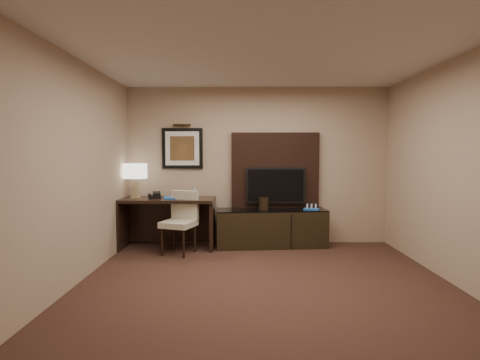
{
  "coord_description": "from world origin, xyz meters",
  "views": [
    {
      "loc": [
        -0.29,
        -4.0,
        1.56
      ],
      "look_at": [
        -0.3,
        1.8,
        1.15
      ],
      "focal_mm": 28.0,
      "sensor_mm": 36.0,
      "label": 1
    }
  ],
  "objects_px": {
    "desk_chair": "(179,223)",
    "minibar_tray": "(312,207)",
    "desk": "(168,223)",
    "desk_phone": "(155,195)",
    "tv": "(275,185)",
    "table_lamp": "(135,179)",
    "credenza": "(271,228)",
    "water_bottle": "(194,193)",
    "ice_bucket": "(264,203)"
  },
  "relations": [
    {
      "from": "desk",
      "to": "water_bottle",
      "type": "relative_size",
      "value": 9.09
    },
    {
      "from": "water_bottle",
      "to": "ice_bucket",
      "type": "bearing_deg",
      "value": 3.39
    },
    {
      "from": "table_lamp",
      "to": "water_bottle",
      "type": "height_order",
      "value": "table_lamp"
    },
    {
      "from": "table_lamp",
      "to": "desk_phone",
      "type": "relative_size",
      "value": 3.12
    },
    {
      "from": "desk_phone",
      "to": "ice_bucket",
      "type": "height_order",
      "value": "desk_phone"
    },
    {
      "from": "tv",
      "to": "table_lamp",
      "type": "height_order",
      "value": "table_lamp"
    },
    {
      "from": "credenza",
      "to": "minibar_tray",
      "type": "distance_m",
      "value": 0.76
    },
    {
      "from": "tv",
      "to": "desk_phone",
      "type": "bearing_deg",
      "value": -172.79
    },
    {
      "from": "tv",
      "to": "water_bottle",
      "type": "relative_size",
      "value": 5.88
    },
    {
      "from": "desk_chair",
      "to": "ice_bucket",
      "type": "xyz_separation_m",
      "value": [
        1.35,
        0.49,
        0.25
      ]
    },
    {
      "from": "desk",
      "to": "desk_chair",
      "type": "xyz_separation_m",
      "value": [
        0.24,
        -0.38,
        0.07
      ]
    },
    {
      "from": "ice_bucket",
      "to": "minibar_tray",
      "type": "height_order",
      "value": "ice_bucket"
    },
    {
      "from": "desk_chair",
      "to": "ice_bucket",
      "type": "height_order",
      "value": "desk_chair"
    },
    {
      "from": "desk",
      "to": "desk_chair",
      "type": "distance_m",
      "value": 0.45
    },
    {
      "from": "table_lamp",
      "to": "water_bottle",
      "type": "xyz_separation_m",
      "value": [
        0.98,
        -0.02,
        -0.22
      ]
    },
    {
      "from": "credenza",
      "to": "table_lamp",
      "type": "height_order",
      "value": "table_lamp"
    },
    {
      "from": "tv",
      "to": "minibar_tray",
      "type": "bearing_deg",
      "value": -17.99
    },
    {
      "from": "table_lamp",
      "to": "ice_bucket",
      "type": "bearing_deg",
      "value": 1.3
    },
    {
      "from": "desk_chair",
      "to": "desk_phone",
      "type": "height_order",
      "value": "desk_chair"
    },
    {
      "from": "desk",
      "to": "ice_bucket",
      "type": "relative_size",
      "value": 7.78
    },
    {
      "from": "tv",
      "to": "table_lamp",
      "type": "distance_m",
      "value": 2.35
    },
    {
      "from": "credenza",
      "to": "desk_chair",
      "type": "distance_m",
      "value": 1.56
    },
    {
      "from": "table_lamp",
      "to": "water_bottle",
      "type": "distance_m",
      "value": 1.0
    },
    {
      "from": "tv",
      "to": "water_bottle",
      "type": "distance_m",
      "value": 1.38
    },
    {
      "from": "desk_phone",
      "to": "desk_chair",
      "type": "bearing_deg",
      "value": -55.65
    },
    {
      "from": "minibar_tray",
      "to": "credenza",
      "type": "bearing_deg",
      "value": 175.7
    },
    {
      "from": "desk_phone",
      "to": "water_bottle",
      "type": "xyz_separation_m",
      "value": [
        0.64,
        0.06,
        0.04
      ]
    },
    {
      "from": "desk_phone",
      "to": "water_bottle",
      "type": "relative_size",
      "value": 1.16
    },
    {
      "from": "tv",
      "to": "table_lamp",
      "type": "xyz_separation_m",
      "value": [
        -2.34,
        -0.17,
        0.12
      ]
    },
    {
      "from": "water_bottle",
      "to": "credenza",
      "type": "bearing_deg",
      "value": 2.21
    },
    {
      "from": "minibar_tray",
      "to": "table_lamp",
      "type": "bearing_deg",
      "value": 179.6
    },
    {
      "from": "table_lamp",
      "to": "tv",
      "type": "bearing_deg",
      "value": 4.14
    },
    {
      "from": "table_lamp",
      "to": "desk_phone",
      "type": "xyz_separation_m",
      "value": [
        0.33,
        -0.08,
        -0.26
      ]
    },
    {
      "from": "desk_chair",
      "to": "table_lamp",
      "type": "relative_size",
      "value": 1.57
    },
    {
      "from": "desk_chair",
      "to": "minibar_tray",
      "type": "distance_m",
      "value": 2.19
    },
    {
      "from": "desk_chair",
      "to": "table_lamp",
      "type": "distance_m",
      "value": 1.11
    },
    {
      "from": "water_bottle",
      "to": "minibar_tray",
      "type": "relative_size",
      "value": 0.68
    },
    {
      "from": "desk_chair",
      "to": "minibar_tray",
      "type": "xyz_separation_m",
      "value": [
        2.14,
        0.43,
        0.19
      ]
    },
    {
      "from": "desk_chair",
      "to": "minibar_tray",
      "type": "height_order",
      "value": "desk_chair"
    },
    {
      "from": "desk",
      "to": "desk_phone",
      "type": "distance_m",
      "value": 0.51
    },
    {
      "from": "water_bottle",
      "to": "minibar_tray",
      "type": "xyz_separation_m",
      "value": [
        1.95,
        -0.0,
        -0.24
      ]
    },
    {
      "from": "water_bottle",
      "to": "table_lamp",
      "type": "bearing_deg",
      "value": 178.82
    },
    {
      "from": "tv",
      "to": "minibar_tray",
      "type": "distance_m",
      "value": 0.7
    },
    {
      "from": "credenza",
      "to": "minibar_tray",
      "type": "relative_size",
      "value": 7.3
    },
    {
      "from": "tv",
      "to": "desk_chair",
      "type": "xyz_separation_m",
      "value": [
        -1.56,
        -0.62,
        -0.54
      ]
    },
    {
      "from": "minibar_tray",
      "to": "tv",
      "type": "bearing_deg",
      "value": 162.01
    },
    {
      "from": "desk_chair",
      "to": "table_lamp",
      "type": "bearing_deg",
      "value": 170.3
    },
    {
      "from": "desk",
      "to": "minibar_tray",
      "type": "xyz_separation_m",
      "value": [
        2.38,
        0.05,
        0.26
      ]
    },
    {
      "from": "desk_chair",
      "to": "desk_phone",
      "type": "bearing_deg",
      "value": 161.2
    },
    {
      "from": "credenza",
      "to": "ice_bucket",
      "type": "height_order",
      "value": "ice_bucket"
    }
  ]
}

